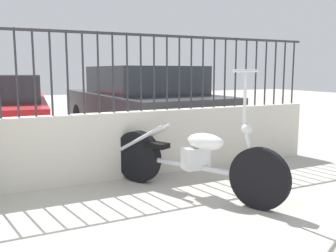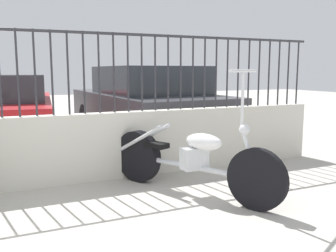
% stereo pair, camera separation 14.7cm
% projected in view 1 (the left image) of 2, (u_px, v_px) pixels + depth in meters
% --- Properties ---
extents(motorcycle_silver, '(1.13, 2.07, 1.39)m').
position_uv_depth(motorcycle_silver, '(183.00, 159.00, 4.23)').
color(motorcycle_silver, black).
rests_on(motorcycle_silver, ground_plane).
extents(car_dark_grey, '(2.07, 4.34, 1.45)m').
position_uv_depth(car_dark_grey, '(142.00, 103.00, 7.44)').
color(car_dark_grey, black).
rests_on(car_dark_grey, ground_plane).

